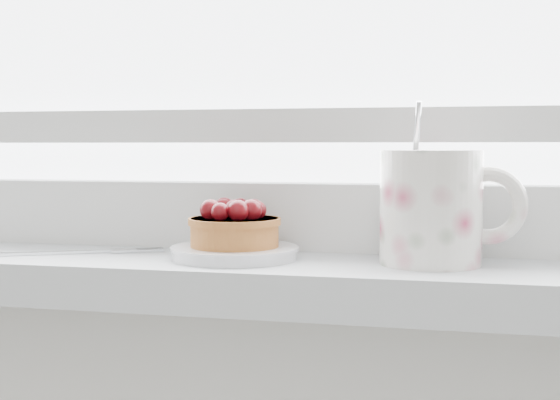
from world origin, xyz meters
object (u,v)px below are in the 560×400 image
(fork, at_px, (79,252))
(saucer, at_px, (235,253))
(floral_mug, at_px, (435,205))
(raspberry_tart, at_px, (235,225))

(fork, bearing_deg, saucer, 0.29)
(saucer, relative_size, fork, 0.79)
(saucer, bearing_deg, floral_mug, 2.99)
(floral_mug, height_order, fork, floral_mug)
(raspberry_tart, height_order, floral_mug, floral_mug)
(floral_mug, distance_m, fork, 0.36)
(saucer, xyz_separation_m, fork, (-0.16, -0.00, -0.00))
(saucer, bearing_deg, raspberry_tart, 145.23)
(saucer, distance_m, raspberry_tart, 0.03)
(raspberry_tart, relative_size, floral_mug, 0.59)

